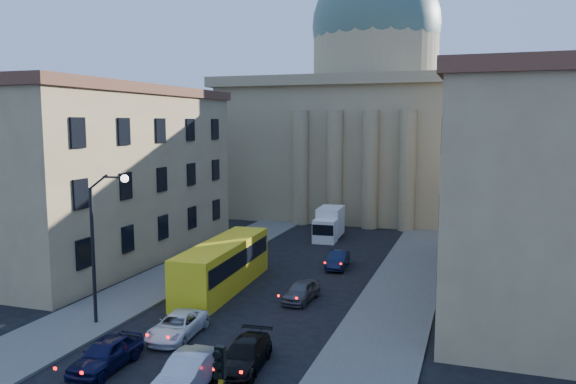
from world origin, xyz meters
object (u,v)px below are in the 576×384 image
car_right_near (188,372)px  city_bus (223,264)px  street_lamp (100,236)px  box_truck (329,224)px  car_left_near (106,354)px

car_right_near → city_bus: 15.02m
street_lamp → box_truck: bearing=77.5°
city_bus → box_truck: city_bus is taller
car_left_near → car_right_near: size_ratio=0.95×
street_lamp → car_right_near: street_lamp is taller
street_lamp → box_truck: 28.73m
street_lamp → car_left_near: 7.59m
car_left_near → street_lamp: bearing=127.3°
street_lamp → car_left_near: bearing=-52.0°
car_right_near → city_bus: (-4.98, 14.14, 1.03)m
box_truck → street_lamp: bearing=-105.5°
car_right_near → city_bus: city_bus is taller
city_bus → box_truck: size_ratio=2.09×
box_truck → car_right_near: bearing=-89.1°
car_right_near → box_truck: (-2.28, 33.14, 0.70)m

